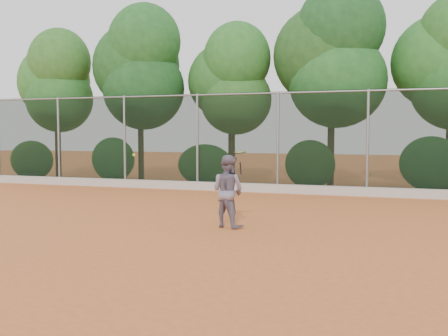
% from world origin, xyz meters
% --- Properties ---
extents(ground, '(80.00, 80.00, 0.00)m').
position_xyz_m(ground, '(0.00, 0.00, 0.00)').
color(ground, '#CC6730').
rests_on(ground, ground).
extents(concrete_curb, '(24.00, 0.20, 0.30)m').
position_xyz_m(concrete_curb, '(0.00, 6.82, 0.15)').
color(concrete_curb, '#BAB4AC').
rests_on(concrete_curb, ground).
extents(tennis_player, '(0.92, 0.82, 1.59)m').
position_xyz_m(tennis_player, '(0.32, 0.30, 0.79)').
color(tennis_player, slate).
rests_on(tennis_player, ground).
extents(chainlink_fence, '(24.09, 0.09, 3.50)m').
position_xyz_m(chainlink_fence, '(-0.00, 7.00, 1.86)').
color(chainlink_fence, black).
rests_on(chainlink_fence, ground).
extents(foliage_backdrop, '(23.70, 3.63, 7.55)m').
position_xyz_m(foliage_backdrop, '(-0.55, 8.98, 4.40)').
color(foliage_backdrop, '#3F2918').
rests_on(foliage_backdrop, ground).
extents(tennis_racket, '(0.34, 0.34, 0.51)m').
position_xyz_m(tennis_racket, '(0.62, 0.20, 1.62)').
color(tennis_racket, black).
rests_on(tennis_racket, ground).
extents(tennis_ball_in_flight, '(0.07, 0.07, 0.07)m').
position_xyz_m(tennis_ball_in_flight, '(-1.77, -0.08, 1.58)').
color(tennis_ball_in_flight, '#CED731').
rests_on(tennis_ball_in_flight, ground).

